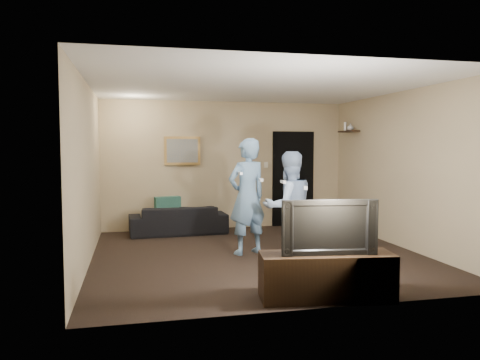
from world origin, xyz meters
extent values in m
plane|color=black|center=(0.00, 0.00, 0.00)|extent=(5.00, 5.00, 0.00)
cube|color=silver|center=(0.00, 0.00, 2.60)|extent=(5.00, 5.00, 0.04)
cube|color=tan|center=(0.00, 2.50, 1.30)|extent=(5.00, 0.04, 2.60)
cube|color=tan|center=(0.00, -2.50, 1.30)|extent=(5.00, 0.04, 2.60)
cube|color=tan|center=(-2.50, 0.00, 1.30)|extent=(0.04, 5.00, 2.60)
cube|color=tan|center=(2.50, 0.00, 1.30)|extent=(0.04, 5.00, 2.60)
imported|color=black|center=(-1.03, 2.04, 0.27)|extent=(1.88, 0.80, 0.54)
cube|color=#16433B|center=(-1.23, 2.04, 0.48)|extent=(0.51, 0.27, 0.49)
cube|color=olive|center=(-0.90, 2.48, 1.60)|extent=(0.72, 0.05, 0.57)
cube|color=slate|center=(-0.90, 2.45, 1.60)|extent=(0.62, 0.01, 0.47)
cube|color=black|center=(1.45, 2.47, 1.00)|extent=(0.90, 0.06, 2.00)
cube|color=silver|center=(0.85, 2.48, 1.30)|extent=(0.08, 0.02, 0.12)
cube|color=black|center=(2.39, 1.80, 1.99)|extent=(0.20, 0.60, 0.03)
imported|color=silver|center=(2.39, 1.73, 2.08)|extent=(0.15, 0.15, 0.14)
cylinder|color=silver|center=(2.39, 1.96, 2.09)|extent=(0.06, 0.06, 0.18)
cube|color=black|center=(0.19, -2.23, 0.25)|extent=(1.51, 0.66, 0.52)
imported|color=black|center=(0.19, -2.23, 0.81)|extent=(1.06, 0.28, 0.60)
imported|color=#6B94BA|center=(-0.14, 0.09, 0.91)|extent=(0.77, 0.63, 1.81)
cube|color=white|center=(-0.30, -0.13, 1.28)|extent=(0.04, 0.14, 0.04)
cube|color=white|center=(0.02, -0.13, 1.18)|extent=(0.05, 0.09, 0.05)
imported|color=#839BBF|center=(0.32, -0.55, 0.81)|extent=(0.86, 0.71, 1.61)
cube|color=white|center=(0.16, -0.77, 1.19)|extent=(0.04, 0.14, 0.04)
cube|color=white|center=(0.48, -0.77, 1.10)|extent=(0.05, 0.09, 0.05)
camera|label=1|loc=(-1.87, -6.95, 1.68)|focal=35.00mm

